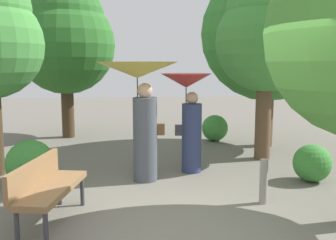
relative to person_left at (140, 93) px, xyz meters
The scene contains 11 objects.
ground_plane 2.69m from the person_left, 75.81° to the right, with size 40.00×40.00×0.00m, color #6B665B.
person_left is the anchor object (origin of this frame).
person_right 1.08m from the person_left, 27.58° to the left, with size 0.95×0.95×1.88m.
park_bench 2.42m from the person_left, 125.25° to the right, with size 0.76×1.56×0.83m.
tree_near_left 4.97m from the person_left, 113.72° to the left, with size 2.72×2.72×4.37m.
tree_mid_right 3.23m from the person_left, 26.96° to the left, with size 2.12×2.12×4.05m.
tree_far_back 4.46m from the person_left, 40.10° to the left, with size 3.31×3.31×4.88m.
bush_path_left 2.20m from the person_left, behind, with size 0.81×0.81×0.81m, color #387F33.
bush_path_right 3.26m from the person_left, ahead, with size 0.67×0.67×0.67m, color #387F33.
bush_behind_bench 4.22m from the person_left, 58.90° to the left, with size 0.70×0.70×0.70m, color #428C3D.
path_marker_post 2.55m from the person_left, 37.05° to the right, with size 0.12×0.12×0.67m, color gray.
Camera 1 is at (-0.70, -4.69, 2.05)m, focal length 41.95 mm.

